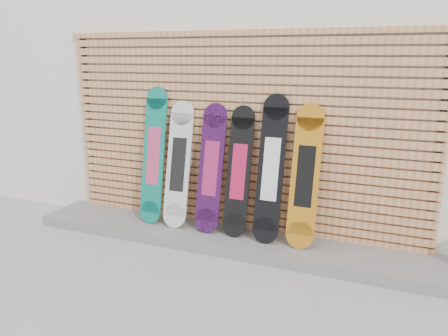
% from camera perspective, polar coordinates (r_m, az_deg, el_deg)
% --- Properties ---
extents(ground, '(80.00, 80.00, 0.00)m').
position_cam_1_polar(ground, '(4.32, -1.13, -13.63)').
color(ground, '#98989B').
rests_on(ground, ground).
extents(building, '(12.00, 5.00, 3.60)m').
position_cam_1_polar(building, '(7.07, 14.21, 12.19)').
color(building, white).
rests_on(building, ground).
extents(concrete_step, '(4.60, 0.70, 0.12)m').
position_cam_1_polar(concrete_step, '(4.91, 0.40, -9.23)').
color(concrete_step, slate).
rests_on(concrete_step, ground).
extents(slat_wall, '(4.26, 0.08, 2.29)m').
position_cam_1_polar(slat_wall, '(4.83, 1.70, 4.65)').
color(slat_wall, tan).
rests_on(slat_wall, ground).
extents(snowboard_0, '(0.27, 0.33, 1.57)m').
position_cam_1_polar(snowboard_0, '(5.14, -9.18, 1.59)').
color(snowboard_0, '#0C7465').
rests_on(snowboard_0, concrete_step).
extents(snowboard_1, '(0.28, 0.35, 1.42)m').
position_cam_1_polar(snowboard_1, '(4.99, -5.96, 0.45)').
color(snowboard_1, silver).
rests_on(snowboard_1, concrete_step).
extents(snowboard_2, '(0.28, 0.35, 1.41)m').
position_cam_1_polar(snowboard_2, '(4.82, -1.73, -0.05)').
color(snowboard_2, black).
rests_on(snowboard_2, concrete_step).
extents(snowboard_3, '(0.26, 0.34, 1.40)m').
position_cam_1_polar(snowboard_3, '(4.71, 1.95, -0.48)').
color(snowboard_3, black).
rests_on(snowboard_3, concrete_step).
extents(snowboard_4, '(0.28, 0.37, 1.54)m').
position_cam_1_polar(snowboard_4, '(4.57, 6.15, -0.16)').
color(snowboard_4, black).
rests_on(snowboard_4, concrete_step).
extents(snowboard_5, '(0.29, 0.36, 1.45)m').
position_cam_1_polar(snowboard_5, '(4.50, 10.55, -1.08)').
color(snowboard_5, '#B97013').
rests_on(snowboard_5, concrete_step).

